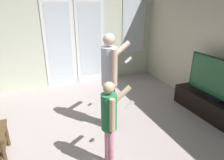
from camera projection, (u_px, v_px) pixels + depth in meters
ground_plane at (68, 152)px, 2.97m from camera, size 6.05×5.40×0.02m
wall_back_with_doors at (47, 33)px, 4.81m from camera, size 6.05×0.09×2.79m
tv_stand at (210, 107)px, 3.83m from camera, size 0.40×1.55×0.38m
flat_screen_tv at (215, 78)px, 3.63m from camera, size 0.08×1.18×0.76m
person_adult at (110, 74)px, 3.24m from camera, size 0.64×0.48×1.62m
person_child at (110, 119)px, 2.46m from camera, size 0.49×0.33×1.21m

